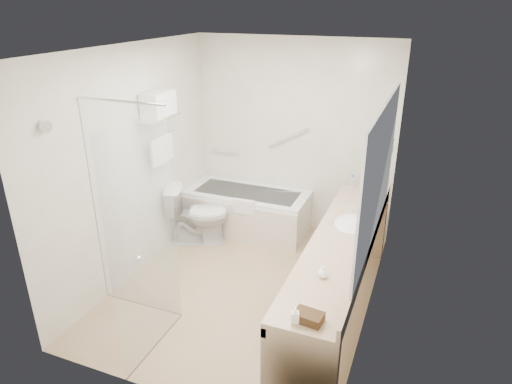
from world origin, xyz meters
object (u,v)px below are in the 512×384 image
at_px(bathtub, 247,211).
at_px(vanity_counter, 340,261).
at_px(toilet, 198,215).
at_px(amenity_basket, 309,317).
at_px(water_bottle_left, 366,185).

xyz_separation_m(bathtub, vanity_counter, (1.52, -1.39, 0.36)).
height_order(toilet, amenity_basket, amenity_basket).
relative_size(bathtub, water_bottle_left, 7.53).
bearing_deg(water_bottle_left, amenity_basket, -89.80).
xyz_separation_m(bathtub, water_bottle_left, (1.54, -0.17, 0.67)).
bearing_deg(vanity_counter, amenity_basket, -88.88).
bearing_deg(amenity_basket, vanity_counter, 91.12).
distance_m(vanity_counter, water_bottle_left, 1.25).
relative_size(vanity_counter, toilet, 3.48).
relative_size(bathtub, toilet, 2.06).
bearing_deg(toilet, amenity_basket, -157.91).
xyz_separation_m(amenity_basket, water_bottle_left, (-0.01, 2.42, 0.06)).
height_order(bathtub, toilet, toilet).
relative_size(vanity_counter, amenity_basket, 13.57).
relative_size(vanity_counter, water_bottle_left, 12.71).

